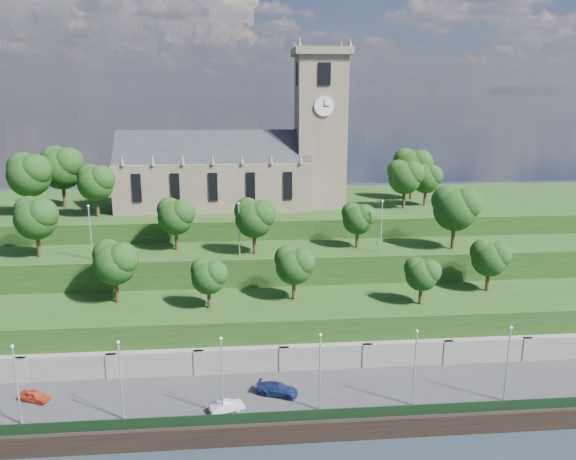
{
  "coord_description": "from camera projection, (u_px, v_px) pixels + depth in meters",
  "views": [
    {
      "loc": [
        0.17,
        -49.37,
        34.34
      ],
      "look_at": [
        7.14,
        30.0,
        14.58
      ],
      "focal_mm": 35.0,
      "sensor_mm": 36.0,
      "label": 1
    }
  ],
  "objects": [
    {
      "name": "trees_hilltop",
      "position": [
        202.0,
        171.0,
        93.76
      ],
      "size": [
        71.65,
        15.91,
        10.44
      ],
      "color": "#312213",
      "rests_on": "hilltop"
    },
    {
      "name": "trees_upper",
      "position": [
        265.0,
        213.0,
        79.1
      ],
      "size": [
        65.14,
        8.63,
        9.21
      ],
      "color": "#312213",
      "rests_on": "embankment_upper"
    },
    {
      "name": "embankment_lower",
      "position": [
        241.0,
        333.0,
        72.43
      ],
      "size": [
        160.0,
        12.0,
        8.0
      ],
      "primitive_type": "cube",
      "color": "#1B3913",
      "rests_on": "ground"
    },
    {
      "name": "promenade",
      "position": [
        242.0,
        404.0,
        61.55
      ],
      "size": [
        160.0,
        12.0,
        2.0
      ],
      "primitive_type": "cube",
      "color": "#2D2D30",
      "rests_on": "ground"
    },
    {
      "name": "quay_wall",
      "position": [
        243.0,
        436.0,
        55.67
      ],
      "size": [
        160.0,
        0.5,
        2.2
      ],
      "primitive_type": "cube",
      "color": "black",
      "rests_on": "ground"
    },
    {
      "name": "ground",
      "position": [
        243.0,
        445.0,
        55.99
      ],
      "size": [
        320.0,
        320.0,
        0.0
      ],
      "primitive_type": "plane",
      "color": "#1C252D",
      "rests_on": "ground"
    },
    {
      "name": "car_middle",
      "position": [
        227.0,
        406.0,
        58.15
      ],
      "size": [
        3.81,
        2.33,
        1.19
      ],
      "primitive_type": "imported",
      "rotation": [
        0.0,
        0.0,
        1.89
      ],
      "color": "silver",
      "rests_on": "promenade"
    },
    {
      "name": "retaining_wall",
      "position": [
        242.0,
        365.0,
        66.96
      ],
      "size": [
        160.0,
        2.1,
        5.0
      ],
      "color": "slate",
      "rests_on": "ground"
    },
    {
      "name": "lamp_posts_upper",
      "position": [
        239.0,
        225.0,
        77.17
      ],
      "size": [
        40.36,
        0.36,
        7.63
      ],
      "color": "#B2B2B7",
      "rests_on": "embankment_upper"
    },
    {
      "name": "fence",
      "position": [
        243.0,
        419.0,
        55.94
      ],
      "size": [
        160.0,
        0.1,
        1.2
      ],
      "primitive_type": "cube",
      "color": "black",
      "rests_on": "promenade"
    },
    {
      "name": "hilltop",
      "position": [
        240.0,
        242.0,
        102.53
      ],
      "size": [
        160.0,
        32.0,
        15.0
      ],
      "primitive_type": "cube",
      "color": "#1B3913",
      "rests_on": "ground"
    },
    {
      "name": "lamp_posts_promenade",
      "position": [
        222.0,
        371.0,
        56.57
      ],
      "size": [
        60.36,
        0.36,
        8.62
      ],
      "color": "#B2B2B7",
      "rests_on": "promenade"
    },
    {
      "name": "embankment_upper",
      "position": [
        240.0,
        289.0,
        82.58
      ],
      "size": [
        160.0,
        10.0,
        12.0
      ],
      "primitive_type": "cube",
      "color": "#1B3913",
      "rests_on": "ground"
    },
    {
      "name": "trees_lower",
      "position": [
        233.0,
        267.0,
        70.55
      ],
      "size": [
        70.07,
        9.14,
        8.16
      ],
      "color": "#312213",
      "rests_on": "embankment_lower"
    },
    {
      "name": "church",
      "position": [
        243.0,
        163.0,
        95.1
      ],
      "size": [
        38.6,
        12.35,
        27.6
      ],
      "color": "#6C5D4C",
      "rests_on": "hilltop"
    },
    {
      "name": "car_right",
      "position": [
        278.0,
        389.0,
        61.32
      ],
      "size": [
        4.93,
        3.42,
        1.33
      ],
      "primitive_type": "imported",
      "rotation": [
        0.0,
        0.0,
        1.19
      ],
      "color": "#16214F",
      "rests_on": "promenade"
    },
    {
      "name": "car_left",
      "position": [
        35.0,
        396.0,
        60.13
      ],
      "size": [
        3.69,
        2.52,
        1.17
      ],
      "primitive_type": "imported",
      "rotation": [
        0.0,
        0.0,
        1.2
      ],
      "color": "#AD331C",
      "rests_on": "promenade"
    }
  ]
}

